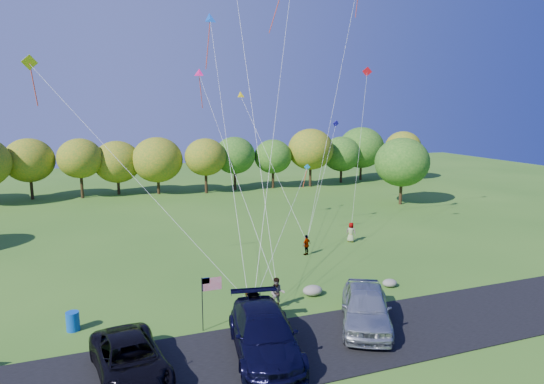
{
  "coord_description": "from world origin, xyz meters",
  "views": [
    {
      "loc": [
        -8.32,
        -22.73,
        10.93
      ],
      "look_at": [
        2.55,
        6.0,
        5.43
      ],
      "focal_mm": 32.0,
      "sensor_mm": 36.0,
      "label": 1
    }
  ],
  "objects": [
    {
      "name": "treeline",
      "position": [
        1.45,
        35.97,
        4.49
      ],
      "size": [
        76.47,
        28.11,
        7.81
      ],
      "color": "#3B2A15",
      "rests_on": "ground"
    },
    {
      "name": "flyer_b",
      "position": [
        0.75,
        0.46,
        0.88
      ],
      "size": [
        1.01,
        0.89,
        1.75
      ],
      "primitive_type": "imported",
      "rotation": [
        0.0,
        0.0,
        -0.31
      ],
      "color": "#4C4C59",
      "rests_on": "ground"
    },
    {
      "name": "trash_barrel",
      "position": [
        -9.59,
        1.59,
        0.48
      ],
      "size": [
        0.64,
        0.64,
        0.96
      ],
      "primitive_type": "cylinder",
      "color": "#0B44A7",
      "rests_on": "ground"
    },
    {
      "name": "flyer_a",
      "position": [
        -1.13,
        -0.3,
        0.77
      ],
      "size": [
        0.66,
        0.55,
        1.54
      ],
      "primitive_type": "imported",
      "rotation": [
        0.0,
        0.0,
        0.37
      ],
      "color": "#4C4C59",
      "rests_on": "ground"
    },
    {
      "name": "boulder_near",
      "position": [
        3.37,
        1.48,
        0.29
      ],
      "size": [
        1.18,
        0.92,
        0.59
      ],
      "primitive_type": "ellipsoid",
      "color": "gray",
      "rests_on": "ground"
    },
    {
      "name": "minivan_silver",
      "position": [
        4.07,
        -3.17,
        1.06
      ],
      "size": [
        4.86,
        6.28,
        2.0
      ],
      "primitive_type": "imported",
      "rotation": [
        0.0,
        0.0,
        -0.49
      ],
      "color": "#A4A9AE",
      "rests_on": "asphalt_lane"
    },
    {
      "name": "minivan_dark",
      "position": [
        -7.3,
        -3.85,
        0.84
      ],
      "size": [
        3.22,
        5.9,
        1.57
      ],
      "primitive_type": "imported",
      "rotation": [
        0.0,
        0.0,
        0.11
      ],
      "color": "black",
      "rests_on": "asphalt_lane"
    },
    {
      "name": "flyer_c",
      "position": [
        -1.03,
        -0.8,
        0.88
      ],
      "size": [
        1.26,
        0.91,
        1.77
      ],
      "primitive_type": "imported",
      "rotation": [
        0.0,
        0.0,
        2.9
      ],
      "color": "#4C4C59",
      "rests_on": "ground"
    },
    {
      "name": "ground",
      "position": [
        0.0,
        0.0,
        0.0
      ],
      "size": [
        140.0,
        140.0,
        0.0
      ],
      "primitive_type": "plane",
      "color": "#31611B",
      "rests_on": "ground"
    },
    {
      "name": "flyer_d",
      "position": [
        6.3,
        8.69,
        0.76
      ],
      "size": [
        0.96,
        0.76,
        1.53
      ],
      "primitive_type": "imported",
      "rotation": [
        0.0,
        0.0,
        3.64
      ],
      "color": "#4C4C59",
      "rests_on": "ground"
    },
    {
      "name": "flyer_e",
      "position": [
        11.13,
        10.59,
        0.8
      ],
      "size": [
        0.91,
        0.92,
        1.61
      ],
      "primitive_type": "imported",
      "rotation": [
        0.0,
        0.0,
        2.33
      ],
      "color": "#4C4C59",
      "rests_on": "ground"
    },
    {
      "name": "flag_assembly",
      "position": [
        -3.31,
        -0.7,
        2.07
      ],
      "size": [
        1.01,
        0.66,
        2.74
      ],
      "color": "black",
      "rests_on": "ground"
    },
    {
      "name": "minivan_navy",
      "position": [
        -1.62,
        -4.1,
        1.03
      ],
      "size": [
        3.84,
        7.06,
        1.94
      ],
      "primitive_type": "imported",
      "rotation": [
        0.0,
        0.0,
        -0.17
      ],
      "color": "black",
      "rests_on": "asphalt_lane"
    },
    {
      "name": "asphalt_lane",
      "position": [
        0.0,
        -4.0,
        0.03
      ],
      "size": [
        44.0,
        6.0,
        0.06
      ],
      "primitive_type": "cube",
      "color": "black",
      "rests_on": "ground"
    },
    {
      "name": "boulder_far",
      "position": [
        8.38,
        1.04,
        0.24
      ],
      "size": [
        0.91,
        0.76,
        0.47
      ],
      "primitive_type": "ellipsoid",
      "color": "slate",
      "rests_on": "ground"
    }
  ]
}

